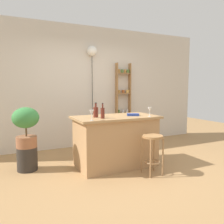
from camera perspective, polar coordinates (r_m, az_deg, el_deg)
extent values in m
plane|color=#A37A4C|center=(4.06, 2.86, -14.07)|extent=(12.00, 12.00, 0.00)
cube|color=beige|center=(5.59, -6.80, 6.10)|extent=(6.40, 0.10, 2.80)
cube|color=tan|center=(4.19, 0.89, -7.34)|extent=(1.35, 0.73, 0.85)
cube|color=#A87F51|center=(4.11, 0.90, -1.30)|extent=(1.47, 0.79, 0.04)
cylinder|color=#997047|center=(3.71, 9.36, -11.21)|extent=(0.02, 0.02, 0.60)
cylinder|color=#997047|center=(3.85, 12.27, -10.64)|extent=(0.02, 0.02, 0.60)
cylinder|color=#997047|center=(3.90, 7.33, -10.32)|extent=(0.02, 0.02, 0.60)
cylinder|color=#997047|center=(4.03, 10.17, -9.83)|extent=(0.02, 0.02, 0.60)
torus|color=#997047|center=(3.90, 9.76, -11.85)|extent=(0.25, 0.25, 0.02)
cylinder|color=#9E7042|center=(3.79, 9.87, -5.89)|extent=(0.33, 0.33, 0.03)
cube|color=#9E7042|center=(5.80, 1.13, 2.10)|extent=(0.02, 0.12, 1.98)
cube|color=#9E7042|center=(5.98, 4.28, 2.21)|extent=(0.02, 0.12, 1.98)
cube|color=#9E7042|center=(5.98, 2.70, -4.96)|extent=(0.35, 0.12, 0.02)
cylinder|color=silver|center=(5.90, 1.55, -4.51)|extent=(0.06, 0.06, 0.10)
cylinder|color=#AD7A38|center=(5.95, 2.06, -4.43)|extent=(0.06, 0.06, 0.10)
cylinder|color=silver|center=(5.97, 2.82, -4.39)|extent=(0.06, 0.06, 0.10)
cylinder|color=beige|center=(6.00, 3.38, -4.34)|extent=(0.06, 0.06, 0.10)
cylinder|color=#AD7A38|center=(6.03, 3.87, -4.29)|extent=(0.06, 0.06, 0.10)
cube|color=#9E7042|center=(5.91, 2.72, -0.24)|extent=(0.35, 0.12, 0.02)
cylinder|color=#4C7033|center=(5.84, 1.64, 0.16)|extent=(0.06, 0.06, 0.08)
cylinder|color=silver|center=(5.90, 2.71, 0.21)|extent=(0.06, 0.06, 0.08)
cylinder|color=silver|center=(5.95, 3.72, 0.26)|extent=(0.06, 0.06, 0.08)
cube|color=#9E7042|center=(5.87, 2.74, 4.57)|extent=(0.35, 0.12, 0.02)
cylinder|color=#AD7A38|center=(5.82, 1.70, 5.01)|extent=(0.08, 0.08, 0.07)
cylinder|color=#994C23|center=(5.88, 2.73, 5.02)|extent=(0.08, 0.08, 0.07)
cylinder|color=gold|center=(5.93, 3.77, 5.02)|extent=(0.08, 0.08, 0.07)
cube|color=#9E7042|center=(5.88, 2.77, 9.40)|extent=(0.35, 0.12, 0.02)
cylinder|color=#AD7A38|center=(5.83, 1.70, 9.93)|extent=(0.06, 0.06, 0.08)
cylinder|color=#4C7033|center=(5.87, 2.45, 9.90)|extent=(0.06, 0.06, 0.08)
cylinder|color=#AD7A38|center=(5.91, 3.20, 9.88)|extent=(0.06, 0.06, 0.08)
cylinder|color=#4C7033|center=(5.95, 3.87, 9.85)|extent=(0.06, 0.06, 0.08)
cylinder|color=#2D2823|center=(4.26, -19.91, -10.62)|extent=(0.33, 0.33, 0.40)
cylinder|color=#935B3D|center=(4.19, -20.05, -6.81)|extent=(0.34, 0.34, 0.19)
cylinder|color=brown|center=(4.16, -20.14, -4.48)|extent=(0.03, 0.03, 0.16)
ellipsoid|color=#387F3D|center=(4.12, -20.26, -1.31)|extent=(0.44, 0.39, 0.35)
cylinder|color=#5B2319|center=(3.80, -2.29, -0.29)|extent=(0.06, 0.06, 0.17)
cylinder|color=#5B2319|center=(3.79, -2.30, 1.52)|extent=(0.02, 0.02, 0.07)
cylinder|color=black|center=(3.79, -2.30, 2.12)|extent=(0.03, 0.03, 0.01)
cylinder|color=#5B2319|center=(3.96, -3.97, -0.06)|extent=(0.08, 0.08, 0.17)
cylinder|color=#5B2319|center=(3.95, -3.98, 1.65)|extent=(0.03, 0.03, 0.07)
cylinder|color=black|center=(3.94, -3.99, 2.22)|extent=(0.04, 0.04, 0.01)
cylinder|color=silver|center=(3.61, -4.97, -2.01)|extent=(0.06, 0.06, 0.00)
cylinder|color=silver|center=(3.60, -4.98, -1.39)|extent=(0.01, 0.01, 0.07)
cone|color=silver|center=(3.59, -4.99, -0.13)|extent=(0.07, 0.07, 0.08)
cylinder|color=silver|center=(4.11, 9.15, -1.07)|extent=(0.06, 0.06, 0.00)
cylinder|color=silver|center=(4.10, 9.16, -0.52)|extent=(0.01, 0.01, 0.07)
cone|color=silver|center=(4.09, 9.18, 0.59)|extent=(0.07, 0.07, 0.08)
cube|color=navy|center=(4.19, 5.13, -0.65)|extent=(0.26, 0.23, 0.03)
cylinder|color=black|center=(5.55, -4.80, 3.14)|extent=(0.01, 0.01, 2.22)
sphere|color=white|center=(5.61, -4.90, 14.57)|extent=(0.24, 0.24, 0.24)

